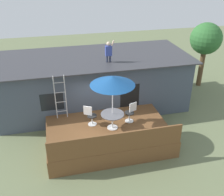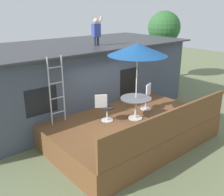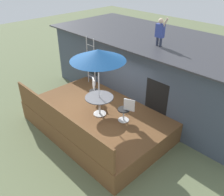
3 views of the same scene
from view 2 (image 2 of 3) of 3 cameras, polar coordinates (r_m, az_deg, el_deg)
ground_plane at (r=9.25m, az=3.64°, el=-9.12°), size 40.00×40.00×0.00m
house at (r=11.38m, az=-8.80°, el=4.24°), size 10.50×4.50×2.94m
deck at (r=9.07m, az=3.69°, el=-6.91°), size 5.50×3.65×0.80m
deck_railing at (r=7.65m, az=13.06°, el=-5.57°), size 5.40×0.08×0.90m
patio_table at (r=8.74m, az=5.25°, el=-0.95°), size 1.04×1.04×0.74m
patio_umbrella at (r=8.29m, az=5.63°, el=10.53°), size 1.90×1.90×2.54m
step_ladder at (r=8.43m, az=-12.04°, el=1.63°), size 0.52×0.04×2.20m
person_figure at (r=10.60m, az=-3.45°, el=14.71°), size 0.47×0.20×1.11m
patio_chair_left at (r=8.59m, az=-1.55°, el=-2.18°), size 0.58×0.44×0.92m
patio_chair_right at (r=9.70m, az=7.65°, el=0.24°), size 0.60×0.44×0.92m
backyard_tree at (r=16.74m, az=11.35°, el=14.70°), size 1.97×1.97×4.17m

